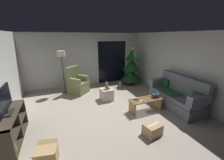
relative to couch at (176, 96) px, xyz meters
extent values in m
plane|color=#9E9384|center=(-2.32, 0.45, -0.40)|extent=(7.00, 7.00, 0.00)
cube|color=beige|center=(-2.32, 3.51, 0.85)|extent=(5.72, 0.12, 2.50)
cube|color=beige|center=(0.54, 0.45, 0.85)|extent=(0.12, 6.00, 2.50)
cube|color=silver|center=(-0.99, 3.44, 0.70)|extent=(1.60, 0.02, 2.20)
cube|color=black|center=(-0.99, 3.42, 0.65)|extent=(1.50, 0.02, 2.10)
cube|color=slate|center=(-0.07, 0.00, -0.23)|extent=(0.83, 1.93, 0.34)
cube|color=slate|center=(-0.11, -0.62, 0.01)|extent=(0.70, 0.62, 0.14)
cube|color=slate|center=(-0.09, 0.00, 0.01)|extent=(0.70, 0.62, 0.14)
cube|color=slate|center=(-0.07, 0.62, 0.01)|extent=(0.70, 0.62, 0.14)
cube|color=slate|center=(0.23, -0.01, 0.38)|extent=(0.27, 1.91, 0.60)
cube|color=slate|center=(-0.10, -0.87, 0.22)|extent=(0.77, 0.23, 0.28)
cube|color=slate|center=(-0.04, 0.87, 0.22)|extent=(0.77, 0.23, 0.28)
cube|color=#234C2D|center=(-0.10, 0.25, 0.09)|extent=(0.63, 0.92, 0.02)
cube|color=#234C2D|center=(0.07, -0.71, 0.22)|extent=(0.13, 0.32, 0.28)
cube|color=#234C2D|center=(0.12, 0.69, 0.22)|extent=(0.13, 0.32, 0.28)
cube|color=#9E7547|center=(-1.15, -0.04, 0.00)|extent=(1.10, 0.05, 0.04)
cube|color=#9E7547|center=(-1.15, 0.05, 0.00)|extent=(1.10, 0.05, 0.04)
cube|color=#9E7547|center=(-1.15, 0.14, 0.00)|extent=(1.10, 0.05, 0.04)
cube|color=#9E7547|center=(-1.15, 0.23, 0.00)|extent=(1.10, 0.05, 0.04)
cube|color=#9E7547|center=(-1.15, 0.32, 0.00)|extent=(1.10, 0.05, 0.04)
cube|color=#9E7547|center=(-1.64, 0.14, -0.21)|extent=(0.05, 0.36, 0.38)
cube|color=#9E7547|center=(-0.66, 0.14, -0.21)|extent=(0.05, 0.36, 0.38)
cube|color=black|center=(-1.49, 0.19, 0.03)|extent=(0.15, 0.13, 0.02)
cube|color=silver|center=(-1.40, 0.04, 0.03)|extent=(0.16, 0.11, 0.02)
cube|color=#A32D28|center=(-0.79, 0.12, 0.04)|extent=(0.27, 0.19, 0.04)
cube|color=#6B3D7A|center=(-0.79, 0.15, 0.08)|extent=(0.25, 0.19, 0.03)
cube|color=#B79333|center=(-0.77, 0.14, 0.11)|extent=(0.21, 0.15, 0.03)
cube|color=#285684|center=(-0.79, 0.14, 0.14)|extent=(0.22, 0.20, 0.03)
cube|color=black|center=(-0.80, 0.15, 0.16)|extent=(0.12, 0.16, 0.01)
cylinder|color=#4C1E19|center=(-0.26, 2.65, -0.35)|extent=(0.36, 0.36, 0.10)
cylinder|color=brown|center=(-0.26, 2.65, -0.24)|extent=(0.08, 0.08, 0.12)
cone|color=#0F3819|center=(-0.26, 2.65, 0.10)|extent=(1.04, 1.04, 0.56)
cone|color=#0F3819|center=(-0.26, 2.65, 0.61)|extent=(0.82, 0.82, 0.56)
cone|color=#0F3819|center=(-0.26, 2.65, 1.12)|extent=(0.61, 0.61, 0.56)
sphere|color=red|center=(-0.14, 2.87, 0.83)|extent=(0.06, 0.06, 0.06)
sphere|color=red|center=(0.13, 2.45, 0.16)|extent=(0.06, 0.06, 0.06)
sphere|color=#B233A5|center=(-0.23, 2.85, 0.99)|extent=(0.06, 0.06, 0.06)
sphere|color=white|center=(-0.02, 2.95, 0.34)|extent=(0.06, 0.06, 0.06)
sphere|color=gold|center=(-0.06, 2.46, 0.71)|extent=(0.06, 0.06, 0.06)
sphere|color=gold|center=(-0.06, 2.32, 0.34)|extent=(0.06, 0.06, 0.06)
sphere|color=red|center=(-0.51, 2.60, 0.81)|extent=(0.06, 0.06, 0.06)
sphere|color=gold|center=(0.16, 2.43, 0.06)|extent=(0.06, 0.06, 0.06)
sphere|color=blue|center=(-0.20, 2.33, 0.57)|extent=(0.06, 0.06, 0.06)
sphere|color=#1E8C33|center=(-0.49, 2.31, 0.24)|extent=(0.06, 0.06, 0.06)
sphere|color=blue|center=(0.13, 2.72, 0.30)|extent=(0.06, 0.06, 0.06)
sphere|color=white|center=(-0.47, 2.71, 0.94)|extent=(0.06, 0.06, 0.06)
sphere|color=gold|center=(-0.26, 2.49, 1.12)|extent=(0.06, 0.06, 0.06)
cone|color=#EAD14C|center=(-0.26, 2.65, 1.41)|extent=(0.14, 0.14, 0.12)
cube|color=olive|center=(-2.92, 2.50, -0.24)|extent=(0.96, 0.96, 0.31)
cube|color=olive|center=(-2.92, 2.50, 0.00)|extent=(0.96, 0.96, 0.18)
cube|color=olive|center=(-3.11, 2.69, 0.41)|extent=(0.60, 0.59, 0.64)
cube|color=olive|center=(-2.71, 2.68, 0.20)|extent=(0.50, 0.51, 0.22)
cube|color=olive|center=(-3.11, 2.29, 0.20)|extent=(0.50, 0.51, 0.22)
cylinder|color=#2D2D30|center=(-3.47, 2.74, -0.39)|extent=(0.28, 0.28, 0.02)
cylinder|color=#2D2D30|center=(-3.47, 2.74, 0.40)|extent=(0.03, 0.03, 1.55)
cylinder|color=beige|center=(-3.47, 2.74, 1.27)|extent=(0.32, 0.32, 0.22)
cube|color=#382D23|center=(-4.82, 0.15, -0.38)|extent=(0.40, 1.40, 0.04)
cube|color=#382D23|center=(-4.82, 0.15, 0.29)|extent=(0.40, 1.40, 0.04)
cube|color=#382D23|center=(-5.01, 0.15, -0.04)|extent=(0.02, 1.40, 0.71)
cube|color=#382D23|center=(-4.82, -0.53, -0.04)|extent=(0.40, 0.04, 0.71)
cube|color=#382D23|center=(-4.82, 0.83, -0.04)|extent=(0.40, 0.04, 0.71)
cube|color=#382D23|center=(-4.82, 0.15, -0.04)|extent=(0.40, 0.04, 0.68)
cube|color=#382D23|center=(-4.82, 0.15, -0.04)|extent=(0.40, 1.33, 0.04)
cube|color=#A32D28|center=(-4.82, -0.46, -0.22)|extent=(0.30, 0.04, 0.28)
cube|color=#285684|center=(-4.82, -0.40, -0.21)|extent=(0.30, 0.04, 0.31)
cube|color=#337042|center=(-4.82, -0.35, -0.19)|extent=(0.30, 0.04, 0.34)
cube|color=#B79333|center=(-4.82, -0.29, -0.22)|extent=(0.30, 0.04, 0.30)
cube|color=black|center=(-4.82, 0.15, 0.33)|extent=(0.20, 0.36, 0.03)
cube|color=black|center=(-4.82, 0.15, 0.37)|extent=(0.04, 0.06, 0.06)
cube|color=black|center=(-4.82, 0.15, 0.66)|extent=(0.04, 0.84, 0.52)
cube|color=black|center=(-4.80, 0.15, 0.66)|extent=(0.01, 0.79, 0.47)
cube|color=beige|center=(-2.04, 1.40, -0.18)|extent=(0.44, 0.44, 0.43)
cylinder|color=brown|center=(-1.96, 1.38, 0.07)|extent=(0.12, 0.13, 0.06)
cylinder|color=brown|center=(-2.05, 1.32, 0.07)|extent=(0.12, 0.13, 0.06)
sphere|color=brown|center=(-2.04, 1.40, 0.13)|extent=(0.15, 0.15, 0.15)
sphere|color=brown|center=(-2.04, 1.40, 0.25)|extent=(0.11, 0.11, 0.11)
sphere|color=#A37A51|center=(-2.01, 1.36, 0.24)|extent=(0.04, 0.04, 0.04)
sphere|color=brown|center=(-2.01, 1.42, 0.30)|extent=(0.04, 0.04, 0.04)
sphere|color=brown|center=(-2.07, 1.38, 0.30)|extent=(0.04, 0.04, 0.04)
sphere|color=brown|center=(-1.97, 1.43, 0.14)|extent=(0.06, 0.06, 0.06)
sphere|color=brown|center=(-2.09, 1.35, 0.14)|extent=(0.06, 0.06, 0.06)
cylinder|color=tan|center=(-0.90, 2.43, -0.37)|extent=(0.12, 0.12, 0.06)
cylinder|color=tan|center=(-0.97, 2.36, -0.37)|extent=(0.12, 0.12, 0.06)
sphere|color=tan|center=(-0.97, 2.44, -0.30)|extent=(0.15, 0.15, 0.15)
sphere|color=tan|center=(-0.97, 2.44, -0.18)|extent=(0.11, 0.11, 0.11)
sphere|color=tan|center=(-0.94, 2.40, -0.19)|extent=(0.04, 0.04, 0.04)
sphere|color=tan|center=(-0.95, 2.47, -0.13)|extent=(0.04, 0.04, 0.04)
sphere|color=tan|center=(-1.00, 2.41, -0.13)|extent=(0.04, 0.04, 0.04)
sphere|color=tan|center=(-0.91, 2.48, -0.29)|extent=(0.06, 0.06, 0.06)
sphere|color=tan|center=(-1.01, 2.37, -0.29)|extent=(0.06, 0.06, 0.06)
cube|color=tan|center=(-1.67, -0.91, -0.26)|extent=(0.46, 0.39, 0.28)
cube|color=beige|center=(-1.67, -0.91, -0.11)|extent=(0.38, 0.12, 0.00)
cube|color=tan|center=(-4.06, -0.80, -0.24)|extent=(0.44, 0.34, 0.32)
cube|color=tan|center=(-4.03, -0.64, -0.06)|extent=(0.39, 0.17, 0.06)
cube|color=tan|center=(-4.09, -0.97, -0.06)|extent=(0.39, 0.17, 0.06)
camera|label=1|loc=(-3.68, -3.21, 1.95)|focal=22.25mm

